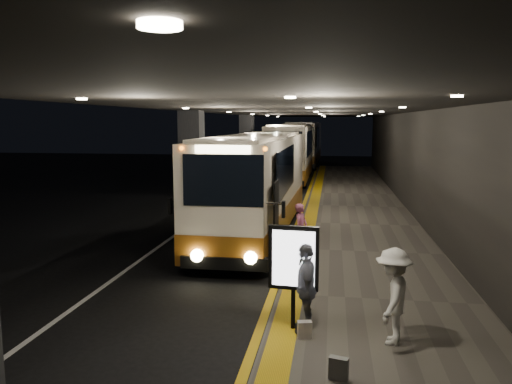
% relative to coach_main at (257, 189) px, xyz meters
% --- Properties ---
extents(ground, '(90.00, 90.00, 0.00)m').
position_rel_coach_main_xyz_m(ground, '(-1.06, -3.27, -1.65)').
color(ground, black).
extents(lane_line_white, '(0.12, 50.00, 0.01)m').
position_rel_coach_main_xyz_m(lane_line_white, '(-2.86, 1.73, -1.65)').
color(lane_line_white, silver).
rests_on(lane_line_white, ground).
extents(kerb_stripe_yellow, '(0.18, 50.00, 0.01)m').
position_rel_coach_main_xyz_m(kerb_stripe_yellow, '(1.29, 1.73, -1.65)').
color(kerb_stripe_yellow, gold).
rests_on(kerb_stripe_yellow, ground).
extents(sidewalk, '(4.50, 50.00, 0.15)m').
position_rel_coach_main_xyz_m(sidewalk, '(3.69, 1.73, -1.58)').
color(sidewalk, '#514C44').
rests_on(sidewalk, ground).
extents(tactile_strip, '(0.50, 50.00, 0.01)m').
position_rel_coach_main_xyz_m(tactile_strip, '(1.79, 1.73, -1.50)').
color(tactile_strip, gold).
rests_on(tactile_strip, sidewalk).
extents(terminal_wall, '(0.10, 50.00, 6.00)m').
position_rel_coach_main_xyz_m(terminal_wall, '(5.94, 1.73, 1.35)').
color(terminal_wall, black).
rests_on(terminal_wall, ground).
extents(support_columns, '(0.80, 24.80, 4.40)m').
position_rel_coach_main_xyz_m(support_columns, '(-2.56, 0.73, 0.55)').
color(support_columns, black).
rests_on(support_columns, ground).
extents(canopy, '(9.00, 50.00, 0.40)m').
position_rel_coach_main_xyz_m(canopy, '(1.44, 1.73, 2.95)').
color(canopy, black).
rests_on(canopy, support_columns).
extents(coach_main, '(2.57, 11.13, 3.45)m').
position_rel_coach_main_xyz_m(coach_main, '(0.00, 0.00, 0.00)').
color(coach_main, beige).
rests_on(coach_main, ground).
extents(coach_second, '(2.51, 11.81, 3.71)m').
position_rel_coach_main_xyz_m(coach_second, '(-0.13, 16.42, 0.13)').
color(coach_second, beige).
rests_on(coach_second, ground).
extents(coach_third, '(2.72, 12.23, 3.83)m').
position_rel_coach_main_xyz_m(coach_third, '(0.04, 27.72, 0.19)').
color(coach_third, beige).
rests_on(coach_third, ground).
extents(passenger_boarding, '(0.53, 0.63, 1.49)m').
position_rel_coach_main_xyz_m(passenger_boarding, '(1.74, -2.89, -0.76)').
color(passenger_boarding, '#AF5278').
rests_on(passenger_boarding, sidewalk).
extents(passenger_waiting_white, '(0.78, 1.19, 1.70)m').
position_rel_coach_main_xyz_m(passenger_waiting_white, '(3.71, -8.62, -0.66)').
color(passenger_waiting_white, silver).
rests_on(passenger_waiting_white, sidewalk).
extents(passenger_waiting_grey, '(0.60, 1.02, 1.67)m').
position_rel_coach_main_xyz_m(passenger_waiting_grey, '(2.19, -8.37, -0.67)').
color(passenger_waiting_grey, '#434348').
rests_on(passenger_waiting_grey, sidewalk).
extents(bag_polka, '(0.31, 0.19, 0.35)m').
position_rel_coach_main_xyz_m(bag_polka, '(2.78, -10.06, -1.33)').
color(bag_polka, black).
rests_on(bag_polka, sidewalk).
extents(bag_plain, '(0.27, 0.19, 0.31)m').
position_rel_coach_main_xyz_m(bag_plain, '(2.19, -8.68, -1.35)').
color(bag_plain, silver).
rests_on(bag_plain, sidewalk).
extents(info_sign, '(0.93, 0.20, 1.97)m').
position_rel_coach_main_xyz_m(info_sign, '(1.95, -8.30, -0.17)').
color(info_sign, black).
rests_on(info_sign, sidewalk).
extents(stanchion_post, '(0.05, 0.05, 1.11)m').
position_rel_coach_main_xyz_m(stanchion_post, '(1.69, -4.33, -0.95)').
color(stanchion_post, black).
rests_on(stanchion_post, sidewalk).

